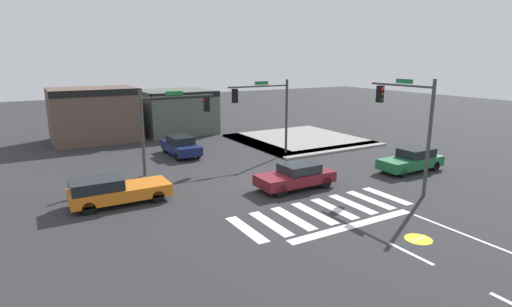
% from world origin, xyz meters
% --- Properties ---
extents(ground_plane, '(120.00, 120.00, 0.00)m').
position_xyz_m(ground_plane, '(0.00, 0.00, 0.00)').
color(ground_plane, '#2B2B2D').
extents(crosswalk_near, '(9.00, 3.04, 0.01)m').
position_xyz_m(crosswalk_near, '(0.00, -4.50, 0.00)').
color(crosswalk_near, silver).
rests_on(crosswalk_near, ground_plane).
extents(lane_markings, '(6.80, 20.25, 0.01)m').
position_xyz_m(lane_markings, '(1.11, -12.02, 0.00)').
color(lane_markings, white).
rests_on(lane_markings, ground_plane).
extents(bike_detector_marking, '(1.09, 1.09, 0.01)m').
position_xyz_m(bike_detector_marking, '(1.29, -8.83, 0.00)').
color(bike_detector_marking, yellow).
rests_on(bike_detector_marking, ground_plane).
extents(curb_corner_northeast, '(10.00, 10.60, 0.15)m').
position_xyz_m(curb_corner_northeast, '(8.49, 9.42, 0.07)').
color(curb_corner_northeast, gray).
rests_on(curb_corner_northeast, ground_plane).
extents(storefront_row, '(14.29, 6.24, 4.57)m').
position_xyz_m(storefront_row, '(-2.89, 18.91, 2.19)').
color(storefront_row, brown).
rests_on(storefront_row, ground_plane).
extents(traffic_signal_southeast, '(0.32, 4.19, 6.09)m').
position_xyz_m(traffic_signal_southeast, '(5.90, -4.01, 4.16)').
color(traffic_signal_southeast, '#383A3D').
rests_on(traffic_signal_southeast, ground_plane).
extents(traffic_signal_northeast, '(4.87, 0.32, 5.58)m').
position_xyz_m(traffic_signal_northeast, '(3.08, 5.98, 3.86)').
color(traffic_signal_northeast, '#383A3D').
rests_on(traffic_signal_northeast, ground_plane).
extents(traffic_signal_northwest, '(4.77, 0.32, 5.25)m').
position_xyz_m(traffic_signal_northwest, '(-3.83, 5.74, 3.59)').
color(traffic_signal_northwest, '#383A3D').
rests_on(traffic_signal_northwest, ground_plane).
extents(car_green, '(4.48, 1.70, 1.45)m').
position_xyz_m(car_green, '(9.34, -1.86, 0.72)').
color(car_green, '#1E6638').
rests_on(car_green, ground_plane).
extents(car_maroon, '(4.41, 1.85, 1.38)m').
position_xyz_m(car_maroon, '(0.84, -1.03, 0.71)').
color(car_maroon, maroon).
rests_on(car_maroon, ground_plane).
extents(car_orange, '(4.79, 1.90, 1.40)m').
position_xyz_m(car_orange, '(-8.41, 1.45, 0.72)').
color(car_orange, orange).
rests_on(car_orange, ground_plane).
extents(car_navy, '(1.78, 4.20, 1.45)m').
position_xyz_m(car_navy, '(-1.97, 9.68, 0.73)').
color(car_navy, '#141E4C').
rests_on(car_navy, ground_plane).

